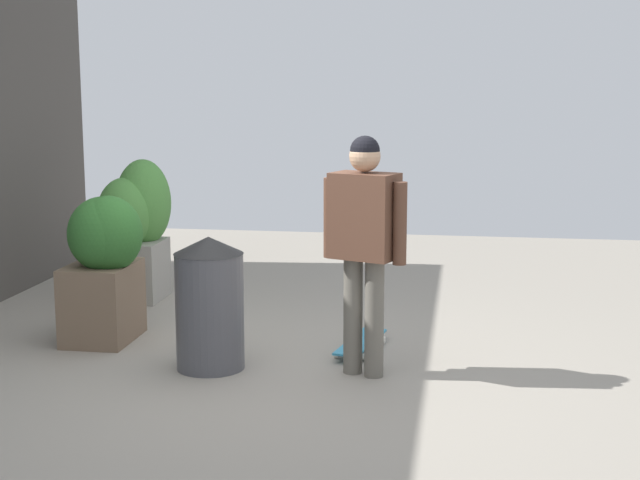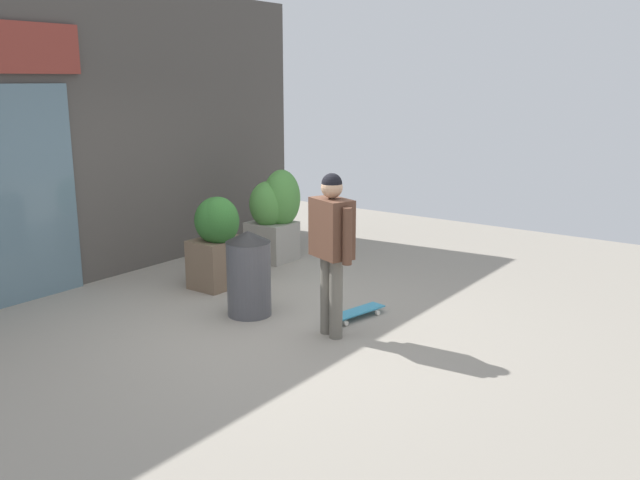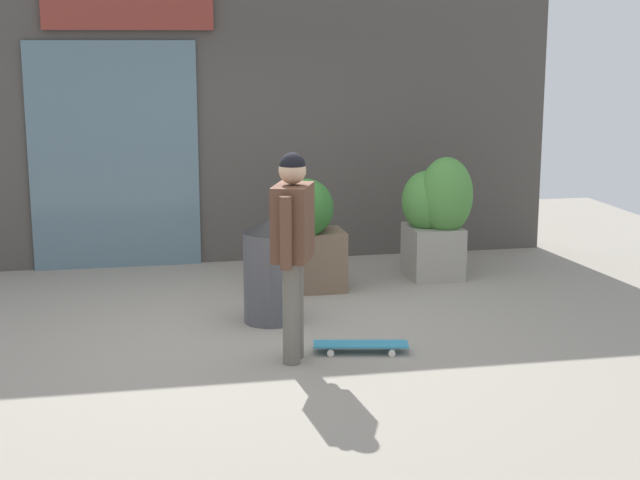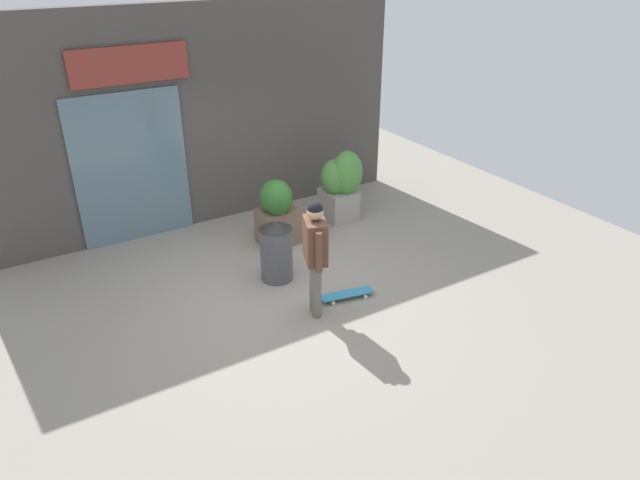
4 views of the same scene
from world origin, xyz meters
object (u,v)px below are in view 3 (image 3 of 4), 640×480
Objects in this scene: skateboard at (361,345)px; planter_box_right at (436,215)px; trash_bin at (270,270)px; skateboarder at (293,236)px; planter_box_left at (308,228)px.

skateboard is 2.65m from planter_box_right.
skateboard is 1.21m from trash_bin.
skateboarder reaches higher than trash_bin.
planter_box_right is (1.89, 2.29, -0.32)m from skateboarder.
skateboard is at bearing -59.56° from trash_bin.
skateboard is 0.61× the size of planter_box_right.
planter_box_left is at bearing -168.81° from planter_box_right.
planter_box_left is at bearing 61.57° from trash_bin.
skateboarder reaches higher than skateboard.
planter_box_right is at bearing 70.08° from skateboard.
planter_box_right reaches higher than skateboard.
trash_bin is (-1.91, -1.23, -0.20)m from planter_box_right.
skateboarder reaches higher than planter_box_right.
skateboarder is 1.43× the size of planter_box_left.
planter_box_left reaches higher than trash_bin.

